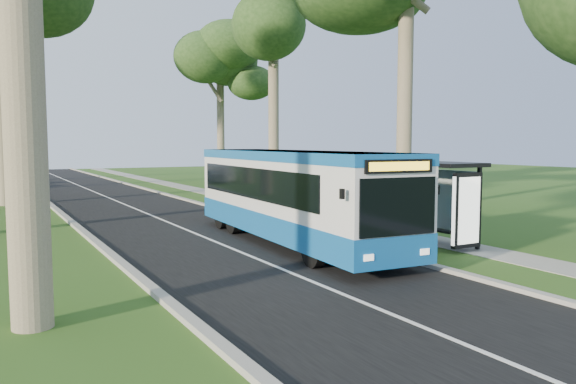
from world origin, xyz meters
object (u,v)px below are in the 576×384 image
bus_stop_sign (325,194)px  litter_bin (349,222)px  bus_shelter (446,187)px  car_silver (1,177)px  bus (292,196)px

bus_stop_sign → litter_bin: bearing=-6.0°
bus_stop_sign → litter_bin: 1.38m
bus_shelter → car_silver: bus_shelter is taller
litter_bin → car_silver: bearing=107.4°
litter_bin → car_silver: 33.31m
bus → litter_bin: bus is taller
bus → car_silver: size_ratio=2.82×
litter_bin → bus_shelter: bearing=-69.2°
bus → bus_stop_sign: (1.71, 0.71, -0.08)m
bus → bus_shelter: size_ratio=3.68×
bus_stop_sign → car_silver: 32.87m
bus_stop_sign → car_silver: bus_stop_sign is taller
bus_shelter → car_silver: (-11.21, 35.15, -1.21)m
bus → bus_stop_sign: size_ratio=4.87×
car_silver → bus_shelter: bearing=-51.4°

